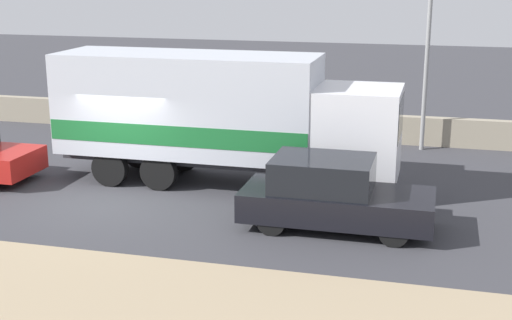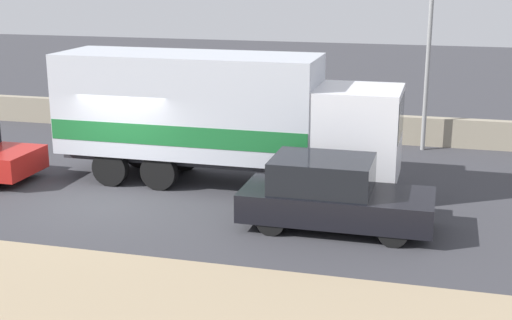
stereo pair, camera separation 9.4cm
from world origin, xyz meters
The scene contains 5 objects.
ground_plane centered at (0.00, 0.00, 0.00)m, with size 80.00×80.00×0.00m, color #38383D.
stone_wall_backdrop centered at (0.00, 7.82, 0.47)m, with size 60.00×0.35×0.94m.
street_lamp centered at (7.51, 7.17, 3.89)m, with size 0.56×0.28×6.69m.
box_truck centered at (2.23, 1.98, 1.90)m, with size 9.14×2.33×3.50m.
car_hatchback centered at (5.78, -0.68, 0.78)m, with size 4.27×1.83×1.62m.
Camera 1 is at (7.94, -15.82, 5.71)m, focal length 50.00 mm.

